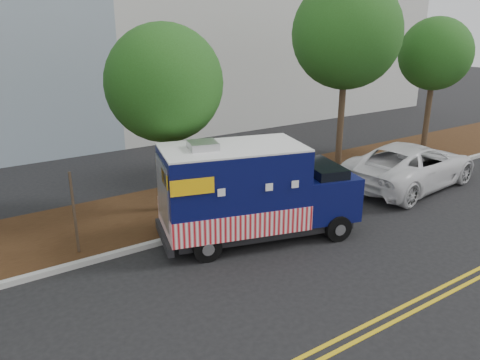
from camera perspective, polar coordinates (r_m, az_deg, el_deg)
ground at (r=12.90m, az=-2.92°, el=-9.01°), size 120.00×120.00×0.00m
curb at (r=13.96m, az=-5.93°, el=-6.49°), size 120.00×0.18×0.15m
mulch_strip at (r=15.70m, az=-9.57°, el=-3.73°), size 120.00×4.00×0.15m
centerline_near at (r=9.93m, az=11.26°, el=-18.76°), size 120.00×0.10×0.01m
centerline_far at (r=9.80m, az=12.35°, el=-19.43°), size 120.00×0.10×0.01m
tree_b at (r=14.59m, az=-9.21°, el=11.52°), size 3.58×3.58×6.03m
tree_c at (r=19.33m, az=12.88°, el=16.96°), size 4.26×4.26×7.70m
tree_d at (r=23.46m, az=22.70°, el=13.96°), size 3.24×3.24×6.27m
sign_post at (r=12.98m, az=-19.52°, el=-4.12°), size 0.06×0.06×2.40m
food_truck at (r=13.25m, az=1.20°, el=-1.78°), size 6.03×3.51×3.00m
white_car at (r=18.97m, az=20.12°, el=1.74°), size 6.28×3.38×1.68m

